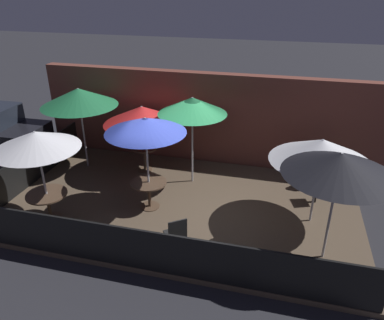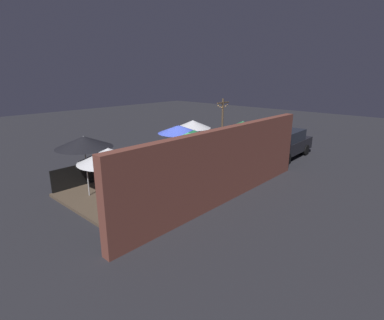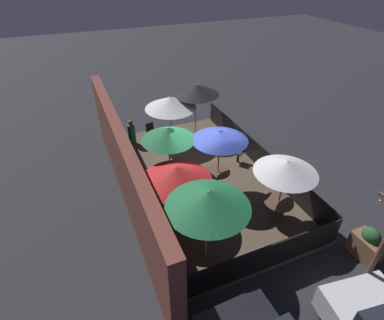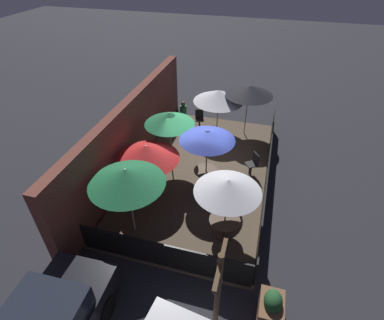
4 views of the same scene
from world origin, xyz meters
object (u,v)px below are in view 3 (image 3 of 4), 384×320
Objects in this scene: patio_chair_0 at (239,151)px; patron_0 at (132,133)px; patio_umbrella_3 at (196,90)px; patio_chair_1 at (151,132)px; patio_umbrella_4 at (168,134)px; dining_table_1 at (177,202)px; patio_umbrella_1 at (176,174)px; patio_umbrella_6 at (208,199)px; planter_box at (367,244)px; dining_table_0 at (218,175)px; patio_umbrella_5 at (170,103)px; patio_umbrella_2 at (286,167)px; patio_umbrella_0 at (220,136)px; light_post at (382,248)px; dining_table_2 at (278,205)px.

patio_chair_0 is 4.91m from patron_0.
patio_umbrella_3 reaches higher than patio_chair_1.
patio_umbrella_4 is 3.16× the size of dining_table_1.
patio_umbrella_6 is at bearing -174.13° from patio_umbrella_1.
dining_table_1 is at bearing 167.59° from patron_0.
patio_umbrella_1 is 5.90m from planter_box.
patio_chair_1 is (6.83, -0.40, -1.71)m from patio_umbrella_6.
dining_table_1 reaches higher than dining_table_0.
planter_box is (-8.48, -3.95, -0.15)m from patio_chair_1.
patio_umbrella_5 is 0.92× the size of patio_umbrella_6.
dining_table_0 is at bearing -168.84° from patron_0.
patio_umbrella_6 is (-0.52, 2.80, 0.14)m from patio_umbrella_2.
patio_umbrella_4 is at bearing 65.70° from patio_umbrella_0.
dining_table_1 is at bearing 37.13° from light_post.
patio_umbrella_6 reaches higher than patio_umbrella_0.
light_post is (-5.95, -3.02, -0.49)m from patio_umbrella_4.
patio_umbrella_6 is 2.76× the size of dining_table_0.
patio_chair_0 is at bearing 10.85° from planter_box.
patio_umbrella_4 is at bearing 43.00° from patio_umbrella_2.
patio_umbrella_5 reaches higher than dining_table_0.
patio_umbrella_4 is at bearing -1.95° from patio_umbrella_6.
patio_umbrella_3 is (4.18, -0.91, -0.04)m from patio_umbrella_0.
patio_umbrella_0 is 1.64m from dining_table_0.
dining_table_0 is 5.08m from planter_box.
patio_umbrella_5 is (4.81, -1.50, 0.09)m from patio_umbrella_1.
planter_box is at bearing -148.56° from dining_table_0.
patio_umbrella_2 reaches higher than dining_table_1.
light_post is (-5.23, -1.43, 1.19)m from dining_table_0.
patio_chair_1 is (4.15, 1.31, -0.08)m from dining_table_0.
patio_umbrella_0 is 5.12m from patron_0.
patron_0 is at bearing 9.31° from patio_umbrella_4.
patio_umbrella_4 is 2.71× the size of patio_chair_1.
light_post is at bearing 126.46° from planter_box.
patio_chair_1 reaches higher than dining_table_0.
patio_umbrella_0 is at bearing -65.90° from patio_umbrella_1.
patio_umbrella_2 is 3.11m from light_post.
dining_table_1 is 5.03m from patio_chair_1.
patio_umbrella_6 is (-2.68, 1.70, -0.01)m from patio_umbrella_0.
light_post reaches higher than planter_box.
patio_umbrella_3 is at bearing 11.56° from planter_box.
patio_umbrella_4 is 3.87m from patio_chair_1.
dining_table_1 is (0.00, 0.00, -1.16)m from patio_umbrella_1.
patio_umbrella_6 reaches higher than dining_table_2.
dining_table_0 is (2.68, -1.70, -1.63)m from patio_umbrella_6.
patio_umbrella_0 reaches higher than patio_umbrella_3.
patio_umbrella_6 is 3.57m from dining_table_0.
patio_umbrella_0 reaches higher than patron_0.
light_post is (-9.55, -3.61, 1.23)m from patron_0.
patio_umbrella_5 is 3.68m from patio_chair_0.
patio_umbrella_0 is 1.06× the size of patio_umbrella_2.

